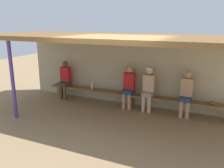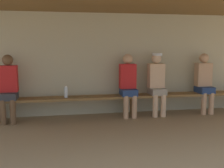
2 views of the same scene
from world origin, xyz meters
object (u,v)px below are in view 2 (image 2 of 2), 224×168
(player_in_white, at_px, (157,81))
(player_rightmost, at_px, (128,83))
(player_in_red, at_px, (8,86))
(bench, at_px, (133,98))
(player_in_blue, at_px, (204,81))
(water_bottle_blue, at_px, (66,92))

(player_in_white, distance_m, player_rightmost, 0.64)
(player_in_red, bearing_deg, bench, -0.07)
(player_in_red, bearing_deg, player_in_blue, 0.00)
(bench, xyz_separation_m, player_in_red, (-2.53, 0.00, 0.34))
(player_in_red, bearing_deg, player_rightmost, 0.00)
(player_in_red, distance_m, player_in_white, 3.05)
(bench, height_order, player_in_red, player_in_red)
(player_rightmost, bearing_deg, bench, -1.51)
(water_bottle_blue, bearing_deg, bench, 0.65)
(player_in_red, height_order, player_in_blue, same)
(bench, xyz_separation_m, player_in_white, (0.52, 0.00, 0.36))
(player_in_red, bearing_deg, water_bottle_blue, -1.00)
(player_in_white, bearing_deg, water_bottle_blue, -179.42)
(player_in_red, xyz_separation_m, water_bottle_blue, (1.11, -0.02, -0.16))
(water_bottle_blue, bearing_deg, player_in_red, 179.00)
(player_in_red, height_order, water_bottle_blue, player_in_red)
(bench, relative_size, water_bottle_blue, 25.97)
(bench, bearing_deg, player_in_blue, 0.11)
(player_in_blue, relative_size, player_rightmost, 1.00)
(bench, distance_m, player_in_blue, 1.67)
(player_in_white, relative_size, player_in_blue, 1.01)
(bench, relative_size, player_in_white, 4.46)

